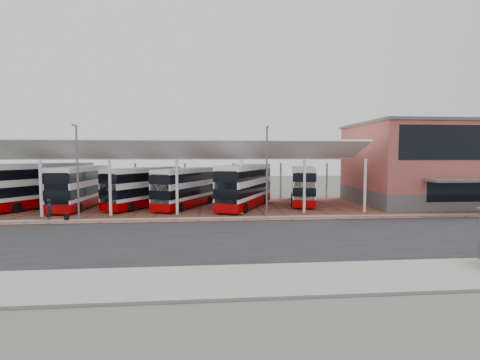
% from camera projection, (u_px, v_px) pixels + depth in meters
% --- Properties ---
extents(ground, '(140.00, 140.00, 0.00)m').
position_uv_depth(ground, '(253.00, 235.00, 24.26)').
color(ground, '#434541').
extents(road, '(120.00, 14.00, 0.02)m').
position_uv_depth(road, '(255.00, 238.00, 23.27)').
color(road, black).
rests_on(road, ground).
extents(forecourt, '(72.00, 16.00, 0.06)m').
position_uv_depth(forecourt, '(256.00, 207.00, 37.36)').
color(forecourt, brown).
rests_on(forecourt, ground).
extents(sidewalk, '(120.00, 4.00, 0.14)m').
position_uv_depth(sidewalk, '(279.00, 279.00, 15.32)').
color(sidewalk, slate).
rests_on(sidewalk, ground).
extents(north_kerb, '(120.00, 0.80, 0.14)m').
position_uv_depth(north_kerb, '(244.00, 218.00, 30.42)').
color(north_kerb, slate).
rests_on(north_kerb, ground).
extents(yellow_line_near, '(120.00, 0.12, 0.01)m').
position_uv_depth(yellow_line_near, '(271.00, 266.00, 17.31)').
color(yellow_line_near, yellow).
rests_on(yellow_line_near, road).
extents(yellow_line_far, '(120.00, 0.12, 0.01)m').
position_uv_depth(yellow_line_far, '(270.00, 264.00, 17.61)').
color(yellow_line_far, yellow).
rests_on(yellow_line_far, road).
extents(canopy, '(37.00, 11.63, 7.07)m').
position_uv_depth(canopy, '(181.00, 153.00, 37.17)').
color(canopy, white).
rests_on(canopy, ground).
extents(terminal, '(18.40, 14.40, 9.25)m').
position_uv_depth(terminal, '(437.00, 163.00, 39.82)').
color(terminal, '#585553').
rests_on(terminal, ground).
extents(lamp_west, '(0.16, 0.90, 8.07)m').
position_uv_depth(lamp_west, '(77.00, 170.00, 28.95)').
color(lamp_west, slate).
rests_on(lamp_west, ground).
extents(lamp_east, '(0.16, 0.90, 8.07)m').
position_uv_depth(lamp_east, '(267.00, 169.00, 30.37)').
color(lamp_east, slate).
rests_on(lamp_east, ground).
extents(bus_0, '(7.98, 11.10, 4.67)m').
position_uv_depth(bus_0, '(42.00, 185.00, 36.87)').
color(bus_0, white).
rests_on(bus_0, forecourt).
extents(bus_1, '(2.97, 10.68, 4.37)m').
position_uv_depth(bus_1, '(80.00, 187.00, 36.40)').
color(bus_1, white).
rests_on(bus_1, forecourt).
extents(bus_2, '(7.20, 9.97, 4.20)m').
position_uv_depth(bus_2, '(144.00, 187.00, 37.13)').
color(bus_2, white).
rests_on(bus_2, forecourt).
extents(bus_3, '(6.53, 10.04, 4.15)m').
position_uv_depth(bus_3, '(186.00, 188.00, 36.95)').
color(bus_3, white).
rests_on(bus_3, forecourt).
extents(bus_4, '(6.95, 10.99, 4.52)m').
position_uv_depth(bus_4, '(245.00, 186.00, 36.69)').
color(bus_4, white).
rests_on(bus_4, forecourt).
extents(bus_5, '(4.59, 10.43, 4.19)m').
position_uv_depth(bus_5, '(303.00, 185.00, 39.81)').
color(bus_5, white).
rests_on(bus_5, forecourt).
extents(pedestrian, '(0.56, 0.74, 1.85)m').
position_uv_depth(pedestrian, '(50.00, 210.00, 29.12)').
color(pedestrian, black).
rests_on(pedestrian, forecourt).
extents(suitcase, '(0.34, 0.24, 0.58)m').
position_uv_depth(suitcase, '(67.00, 217.00, 29.12)').
color(suitcase, black).
rests_on(suitcase, forecourt).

